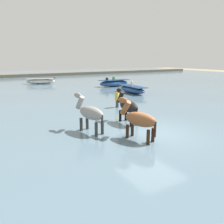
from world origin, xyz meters
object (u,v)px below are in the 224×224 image
at_px(horse_lead_grey, 90,114).
at_px(horse_flank_chestnut, 139,120).
at_px(boat_near_port, 41,81).
at_px(person_spectator_far, 117,101).
at_px(horse_trailing_black, 128,107).
at_px(boat_far_inshore, 132,89).
at_px(boat_far_offshore, 114,83).

height_order(horse_lead_grey, horse_flank_chestnut, horse_lead_grey).
distance_m(horse_flank_chestnut, boat_near_port, 22.78).
bearing_deg(person_spectator_far, horse_trailing_black, -113.75).
bearing_deg(horse_lead_grey, boat_far_inshore, 45.16).
height_order(horse_trailing_black, boat_far_offshore, horse_trailing_black).
relative_size(boat_far_offshore, boat_far_inshore, 1.01).
bearing_deg(boat_near_port, horse_trailing_black, -91.04).
relative_size(horse_trailing_black, person_spectator_far, 1.30).
bearing_deg(boat_far_offshore, horse_flank_chestnut, -117.85).
distance_m(horse_lead_grey, boat_far_offshore, 16.71).
bearing_deg(horse_lead_grey, person_spectator_far, 44.97).
distance_m(boat_far_offshore, boat_far_inshore, 5.40).
bearing_deg(boat_far_offshore, boat_near_port, 133.87).
distance_m(boat_near_port, person_spectator_far, 17.15).
height_order(boat_near_port, boat_far_offshore, boat_far_offshore).
distance_m(horse_trailing_black, boat_near_port, 20.55).
height_order(horse_flank_chestnut, boat_far_inshore, horse_flank_chestnut).
height_order(boat_far_offshore, boat_far_inshore, boat_far_offshore).
height_order(horse_lead_grey, boat_near_port, horse_lead_grey).
distance_m(horse_trailing_black, person_spectator_far, 3.77).
relative_size(horse_flank_chestnut, person_spectator_far, 1.27).
bearing_deg(person_spectator_far, boat_near_port, 93.81).
relative_size(horse_trailing_black, horse_flank_chestnut, 1.02).
height_order(horse_flank_chestnut, boat_far_offshore, horse_flank_chestnut).
bearing_deg(boat_far_inshore, horse_trailing_black, -127.11).
distance_m(horse_trailing_black, boat_far_offshore, 15.23).
relative_size(horse_lead_grey, horse_trailing_black, 1.00).
relative_size(boat_near_port, boat_far_inshore, 1.02).
relative_size(horse_lead_grey, boat_far_offshore, 0.56).
bearing_deg(horse_trailing_black, boat_near_port, 88.96).
height_order(boat_near_port, person_spectator_far, person_spectator_far).
bearing_deg(horse_flank_chestnut, boat_near_port, 86.61).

